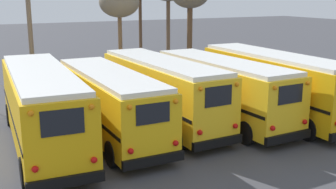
# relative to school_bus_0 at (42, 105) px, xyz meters

# --- Properties ---
(ground_plane) EXTENTS (160.00, 160.00, 0.00)m
(ground_plane) POSITION_rel_school_bus_0_xyz_m (5.92, -0.01, -1.83)
(ground_plane) COLOR #424247
(school_bus_0) EXTENTS (3.10, 10.47, 3.35)m
(school_bus_0) POSITION_rel_school_bus_0_xyz_m (0.00, 0.00, 0.00)
(school_bus_0) COLOR #EAAA0F
(school_bus_0) RESTS_ON ground
(school_bus_1) EXTENTS (2.52, 9.44, 3.05)m
(school_bus_1) POSITION_rel_school_bus_0_xyz_m (2.96, -0.10, -0.16)
(school_bus_1) COLOR yellow
(school_bus_1) RESTS_ON ground
(school_bus_2) EXTENTS (2.69, 9.81, 3.28)m
(school_bus_2) POSITION_rel_school_bus_0_xyz_m (5.92, 0.57, -0.04)
(school_bus_2) COLOR yellow
(school_bus_2) RESTS_ON ground
(school_bus_3) EXTENTS (2.82, 9.70, 3.19)m
(school_bus_3) POSITION_rel_school_bus_0_xyz_m (8.88, -0.33, -0.08)
(school_bus_3) COLOR yellow
(school_bus_3) RESTS_ON ground
(school_bus_4) EXTENTS (2.67, 10.51, 3.37)m
(school_bus_4) POSITION_rel_school_bus_0_xyz_m (11.84, -0.84, 0.01)
(school_bus_4) COLOR #EAAA0F
(school_bus_4) RESTS_ON ground
(utility_pole) EXTENTS (1.80, 0.31, 7.47)m
(utility_pole) POSITION_rel_school_bus_0_xyz_m (1.48, 10.86, 2.04)
(utility_pole) COLOR #75604C
(utility_pole) RESTS_ON ground
(bare_tree_1) EXTENTS (2.73, 2.73, 6.89)m
(bare_tree_1) POSITION_rel_school_bus_0_xyz_m (7.23, 9.67, 3.95)
(bare_tree_1) COLOR brown
(bare_tree_1) RESTS_ON ground
(fence_line) EXTENTS (19.90, 0.06, 1.42)m
(fence_line) POSITION_rel_school_bus_0_xyz_m (5.92, 7.00, -0.84)
(fence_line) COLOR #939399
(fence_line) RESTS_ON ground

